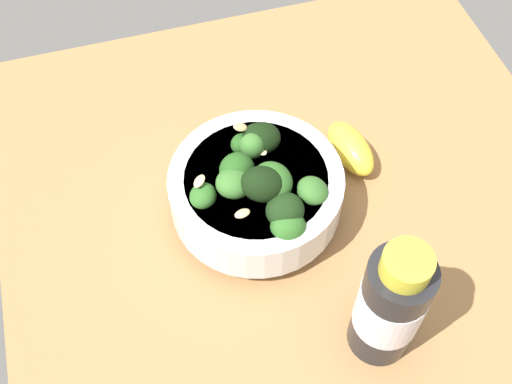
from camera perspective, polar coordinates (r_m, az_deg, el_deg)
name	(u,v)px	position (r cm, az deg, el deg)	size (l,w,h in cm)	color
ground_plane	(300,215)	(76.22, 3.96, -2.11)	(68.68, 68.68, 3.66)	#996D42
bowl_of_broccoli	(257,189)	(70.04, 0.08, 0.30)	(19.17, 19.17, 11.51)	white
lemon_wedge	(351,148)	(77.77, 8.44, 3.87)	(8.38, 4.02, 4.17)	yellow
bottle_short	(390,305)	(61.22, 11.90, -9.86)	(6.34, 6.34, 16.79)	black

